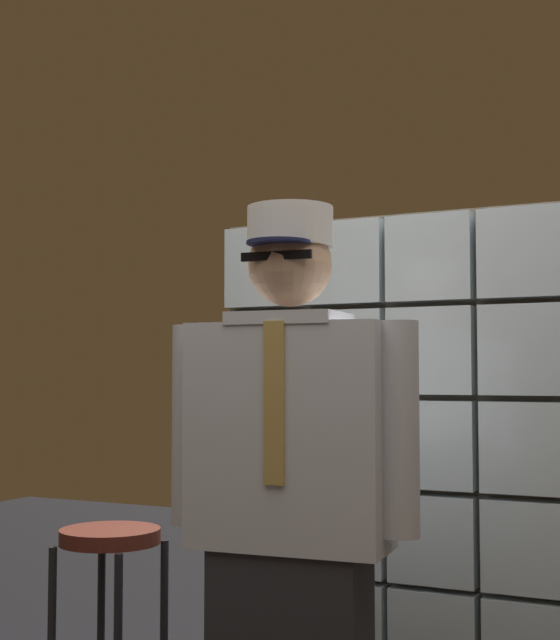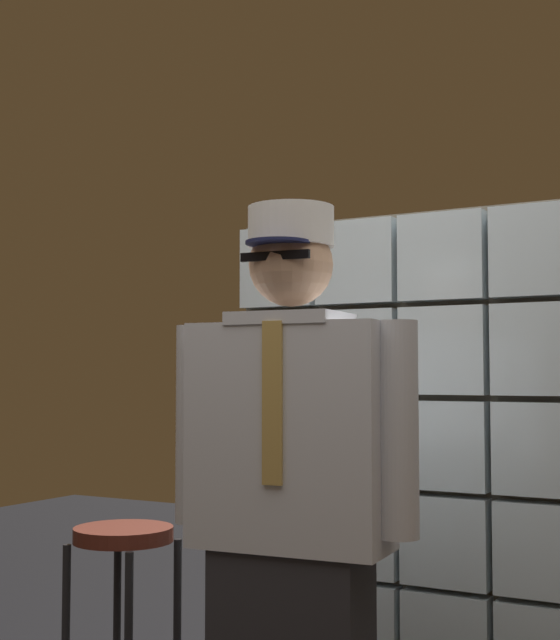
% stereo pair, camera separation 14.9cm
% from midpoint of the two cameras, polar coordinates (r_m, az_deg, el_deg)
% --- Properties ---
extents(glass_block_wall, '(1.62, 0.10, 1.93)m').
position_cam_midpoint_polar(glass_block_wall, '(3.16, 11.79, -10.61)').
color(glass_block_wall, silver).
rests_on(glass_block_wall, ground).
extents(standing_person, '(0.72, 0.32, 1.81)m').
position_cam_midpoint_polar(standing_person, '(2.53, 2.44, -12.56)').
color(standing_person, '#28282D').
rests_on(standing_person, ground).
extents(bar_stool, '(0.34, 0.34, 0.82)m').
position_cam_midpoint_polar(bar_stool, '(3.24, -8.53, -16.49)').
color(bar_stool, '#592319').
rests_on(bar_stool, ground).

